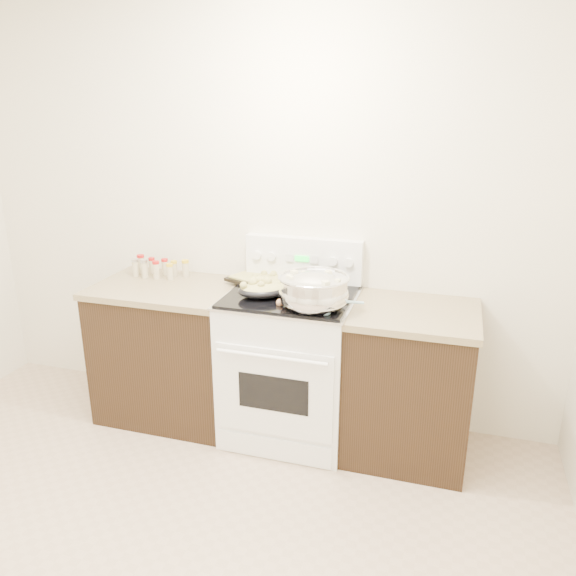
% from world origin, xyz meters
% --- Properties ---
extents(room_shell, '(4.10, 3.60, 2.75)m').
position_xyz_m(room_shell, '(0.00, 0.00, 1.70)').
color(room_shell, silver).
rests_on(room_shell, ground).
extents(counter_left, '(0.93, 0.67, 0.92)m').
position_xyz_m(counter_left, '(-0.48, 1.43, 0.46)').
color(counter_left, black).
rests_on(counter_left, ground).
extents(counter_right, '(0.73, 0.67, 0.92)m').
position_xyz_m(counter_right, '(1.08, 1.43, 0.46)').
color(counter_right, black).
rests_on(counter_right, ground).
extents(kitchen_range, '(0.78, 0.73, 1.22)m').
position_xyz_m(kitchen_range, '(0.35, 1.42, 0.49)').
color(kitchen_range, white).
rests_on(kitchen_range, ground).
extents(mixing_bowl, '(0.45, 0.45, 0.24)m').
position_xyz_m(mixing_bowl, '(0.53, 1.26, 1.04)').
color(mixing_bowl, silver).
rests_on(mixing_bowl, kitchen_range).
extents(roasting_pan, '(0.35, 0.30, 0.12)m').
position_xyz_m(roasting_pan, '(0.20, 1.33, 0.99)').
color(roasting_pan, black).
rests_on(roasting_pan, kitchen_range).
extents(baking_sheet, '(0.51, 0.44, 0.06)m').
position_xyz_m(baking_sheet, '(0.13, 1.61, 0.96)').
color(baking_sheet, black).
rests_on(baking_sheet, kitchen_range).
extents(wooden_spoon, '(0.10, 0.24, 0.04)m').
position_xyz_m(wooden_spoon, '(0.36, 1.27, 0.95)').
color(wooden_spoon, '#B47C52').
rests_on(wooden_spoon, kitchen_range).
extents(blue_ladle, '(0.23, 0.20, 0.10)m').
position_xyz_m(blue_ladle, '(0.63, 1.17, 0.98)').
color(blue_ladle, '#99CBE4').
rests_on(blue_ladle, kitchen_range).
extents(spice_jars, '(0.38, 0.15, 0.13)m').
position_xyz_m(spice_jars, '(-0.64, 1.59, 0.98)').
color(spice_jars, '#BFB28C').
rests_on(spice_jars, counter_left).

